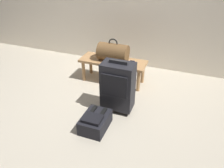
{
  "coord_description": "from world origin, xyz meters",
  "views": [
    {
      "loc": [
        1.03,
        -1.96,
        1.76
      ],
      "look_at": [
        0.15,
        0.38,
        0.25
      ],
      "focal_mm": 35.14,
      "sensor_mm": 36.0,
      "label": 1
    }
  ],
  "objects_px": {
    "bench": "(113,64)",
    "backpack_dark": "(95,122)",
    "duffel_bag_brown": "(113,52)",
    "cell_phone": "(131,63)",
    "suitcase_upright_charcoal": "(118,86)"
  },
  "relations": [
    {
      "from": "bench",
      "to": "cell_phone",
      "type": "xyz_separation_m",
      "value": [
        0.28,
        0.01,
        0.06
      ]
    },
    {
      "from": "duffel_bag_brown",
      "to": "backpack_dark",
      "type": "xyz_separation_m",
      "value": [
        0.18,
        -1.08,
        -0.4
      ]
    },
    {
      "from": "bench",
      "to": "suitcase_upright_charcoal",
      "type": "relative_size",
      "value": 1.44
    },
    {
      "from": "suitcase_upright_charcoal",
      "to": "backpack_dark",
      "type": "distance_m",
      "value": 0.51
    },
    {
      "from": "bench",
      "to": "backpack_dark",
      "type": "xyz_separation_m",
      "value": [
        0.18,
        -1.08,
        -0.21
      ]
    },
    {
      "from": "bench",
      "to": "suitcase_upright_charcoal",
      "type": "xyz_separation_m",
      "value": [
        0.31,
        -0.66,
        0.05
      ]
    },
    {
      "from": "bench",
      "to": "cell_phone",
      "type": "bearing_deg",
      "value": 1.55
    },
    {
      "from": "duffel_bag_brown",
      "to": "backpack_dark",
      "type": "height_order",
      "value": "duffel_bag_brown"
    },
    {
      "from": "bench",
      "to": "suitcase_upright_charcoal",
      "type": "height_order",
      "value": "suitcase_upright_charcoal"
    },
    {
      "from": "duffel_bag_brown",
      "to": "bench",
      "type": "bearing_deg",
      "value": 180.0
    },
    {
      "from": "duffel_bag_brown",
      "to": "cell_phone",
      "type": "xyz_separation_m",
      "value": [
        0.28,
        0.01,
        -0.13
      ]
    },
    {
      "from": "duffel_bag_brown",
      "to": "suitcase_upright_charcoal",
      "type": "height_order",
      "value": "duffel_bag_brown"
    },
    {
      "from": "bench",
      "to": "suitcase_upright_charcoal",
      "type": "distance_m",
      "value": 0.73
    },
    {
      "from": "duffel_bag_brown",
      "to": "cell_phone",
      "type": "distance_m",
      "value": 0.31
    },
    {
      "from": "bench",
      "to": "backpack_dark",
      "type": "relative_size",
      "value": 2.63
    }
  ]
}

